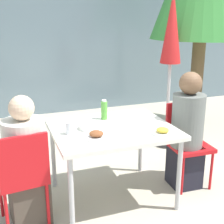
{
  "coord_description": "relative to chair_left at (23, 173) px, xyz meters",
  "views": [
    {
      "loc": [
        -0.97,
        -2.62,
        1.76
      ],
      "look_at": [
        0.0,
        0.0,
        0.91
      ],
      "focal_mm": 50.0,
      "sensor_mm": 36.0,
      "label": 1
    }
  ],
  "objects": [
    {
      "name": "dining_table",
      "position": [
        0.86,
        0.18,
        0.17
      ],
      "size": [
        1.13,
        0.95,
        0.76
      ],
      "color": "silver",
      "rests_on": "ground"
    },
    {
      "name": "chair_left",
      "position": [
        0.0,
        0.0,
        0.0
      ],
      "size": [
        0.44,
        0.44,
        0.88
      ],
      "rotation": [
        0.0,
        0.0,
        0.12
      ],
      "color": "red",
      "rests_on": "ground"
    },
    {
      "name": "salad_bowl",
      "position": [
        0.64,
        0.21,
        0.26
      ],
      "size": [
        0.19,
        0.19,
        0.05
      ],
      "color": "white",
      "rests_on": "dining_table"
    },
    {
      "name": "closed_umbrella",
      "position": [
        2.07,
        1.21,
        0.97
      ],
      "size": [
        0.36,
        0.36,
        2.12
      ],
      "color": "#333333",
      "rests_on": "ground"
    },
    {
      "name": "building_facade",
      "position": [
        0.86,
        3.4,
        0.98
      ],
      "size": [
        10.0,
        0.2,
        3.0
      ],
      "color": "slate",
      "rests_on": "ground"
    },
    {
      "name": "plate_1",
      "position": [
        1.22,
        -0.14,
        0.26
      ],
      "size": [
        0.2,
        0.2,
        0.06
      ],
      "color": "white",
      "rests_on": "dining_table"
    },
    {
      "name": "person_left",
      "position": [
        0.04,
        0.09,
        0.02
      ],
      "size": [
        0.36,
        0.36,
        1.16
      ],
      "rotation": [
        0.0,
        0.0,
        0.12
      ],
      "color": "#473D33",
      "rests_on": "ground"
    },
    {
      "name": "person_right",
      "position": [
        1.68,
        0.14,
        0.07
      ],
      "size": [
        0.33,
        0.33,
        1.25
      ],
      "rotation": [
        0.0,
        0.0,
        3.09
      ],
      "color": "black",
      "rests_on": "ground"
    },
    {
      "name": "plate_0",
      "position": [
        0.64,
        -0.03,
        0.26
      ],
      "size": [
        0.23,
        0.23,
        0.06
      ],
      "color": "white",
      "rests_on": "dining_table"
    },
    {
      "name": "chair_right",
      "position": [
        1.73,
        0.22,
        0.0
      ],
      "size": [
        0.42,
        0.42,
        0.88
      ],
      "rotation": [
        0.0,
        0.0,
        3.09
      ],
      "color": "red",
      "rests_on": "ground"
    },
    {
      "name": "drinking_cup",
      "position": [
        0.44,
        0.14,
        0.29
      ],
      "size": [
        0.07,
        0.07,
        0.11
      ],
      "color": "silver",
      "rests_on": "dining_table"
    },
    {
      "name": "ground_plane",
      "position": [
        0.86,
        0.18,
        -0.52
      ],
      "size": [
        24.0,
        24.0,
        0.0
      ],
      "primitive_type": "plane",
      "color": "#B2A893"
    },
    {
      "name": "bottle",
      "position": [
        0.87,
        0.43,
        0.33
      ],
      "size": [
        0.06,
        0.06,
        0.2
      ],
      "color": "#51A338",
      "rests_on": "dining_table"
    }
  ]
}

